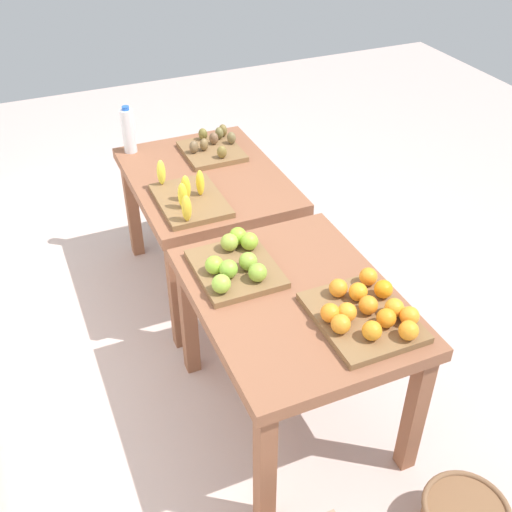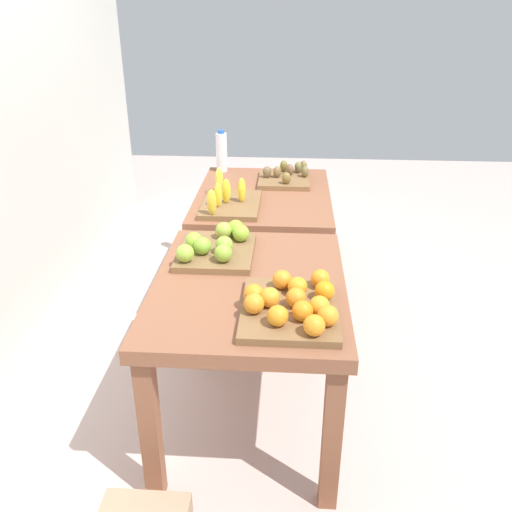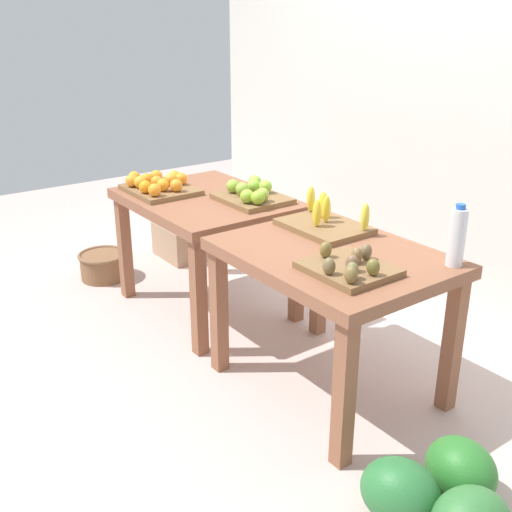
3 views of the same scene
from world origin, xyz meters
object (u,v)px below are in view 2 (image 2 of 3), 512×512
banana_crate (229,201)px  watermelon_pile (301,228)px  kiwi_bin (286,177)px  water_bottle (222,152)px  display_table_left (249,303)px  orange_bin (293,304)px  apple_bin (216,246)px  display_table_right (263,210)px

banana_crate → watermelon_pile: size_ratio=0.77×
kiwi_bin → water_bottle: bearing=65.0°
display_table_left → banana_crate: size_ratio=2.31×
orange_bin → banana_crate: bearing=18.0°
display_table_left → watermelon_pile: display_table_left is taller
kiwi_bin → watermelon_pile: bearing=-11.0°
display_table_left → apple_bin: 0.33m
display_table_right → banana_crate: bearing=145.2°
display_table_right → water_bottle: bearing=35.0°
apple_bin → watermelon_pile: 1.95m
orange_bin → watermelon_pile: orange_bin is taller
kiwi_bin → banana_crate: bearing=148.1°
display_table_right → orange_bin: bearing=-172.5°
display_table_right → apple_bin: apple_bin is taller
display_table_right → orange_bin: (-1.37, -0.18, 0.15)m
water_bottle → display_table_right: bearing=-145.0°
kiwi_bin → water_bottle: size_ratio=1.29×
banana_crate → water_bottle: (0.70, 0.13, 0.09)m
apple_bin → watermelon_pile: bearing=-13.5°
orange_bin → kiwi_bin: orange_bin is taller
display_table_right → watermelon_pile: display_table_right is taller
apple_bin → kiwi_bin: bearing=-14.9°
kiwi_bin → water_bottle: (0.20, 0.43, 0.10)m
display_table_left → kiwi_bin: (1.36, -0.13, 0.14)m
display_table_left → display_table_right: (1.12, 0.00, 0.00)m
orange_bin → banana_crate: banana_crate is taller
banana_crate → kiwi_bin: 0.58m
water_bottle → watermelon_pile: bearing=-50.0°
orange_bin → banana_crate: (1.11, 0.36, -0.01)m
orange_bin → watermelon_pile: 2.37m
apple_bin → watermelon_pile: apple_bin is taller
kiwi_bin → water_bottle: water_bottle is taller
display_table_right → water_bottle: size_ratio=3.74×
orange_bin → apple_bin: (0.49, 0.35, -0.00)m
orange_bin → kiwi_bin: size_ratio=1.24×
display_table_left → kiwi_bin: size_ratio=2.89×
display_table_left → banana_crate: bearing=11.8°
display_table_right → banana_crate: banana_crate is taller
orange_bin → kiwi_bin: bearing=1.9°
display_table_right → watermelon_pile: bearing=-15.9°
kiwi_bin → apple_bin: bearing=165.1°
kiwi_bin → watermelon_pile: 0.94m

